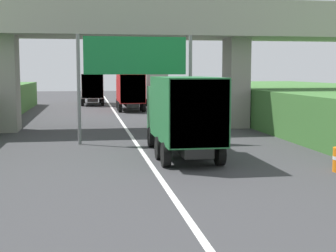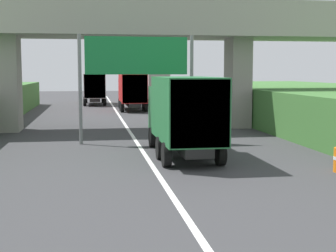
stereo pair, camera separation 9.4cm
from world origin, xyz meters
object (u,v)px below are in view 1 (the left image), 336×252
(truck_yellow, at_px, (153,87))
(car_white, at_px, (183,108))
(overhead_highway_sign, at_px, (135,63))
(truck_orange, at_px, (92,87))
(truck_green, at_px, (182,112))
(truck_red, at_px, (130,90))

(truck_yellow, relative_size, car_white, 1.78)
(truck_yellow, bearing_deg, car_white, -89.86)
(overhead_highway_sign, height_order, truck_yellow, overhead_highway_sign)
(truck_orange, distance_m, car_white, 19.71)
(truck_green, bearing_deg, truck_yellow, 84.58)
(truck_green, height_order, truck_yellow, same)
(truck_yellow, height_order, car_white, truck_yellow)
(overhead_highway_sign, xyz_separation_m, truck_orange, (-1.88, 30.43, -2.16))
(truck_orange, bearing_deg, truck_yellow, -11.15)
(truck_red, bearing_deg, car_white, -71.51)
(truck_orange, height_order, car_white, truck_orange)
(overhead_highway_sign, height_order, truck_orange, overhead_highway_sign)
(car_white, bearing_deg, truck_red, 108.49)
(overhead_highway_sign, xyz_separation_m, truck_red, (1.55, 21.64, -2.16))
(truck_green, relative_size, truck_orange, 1.00)
(truck_yellow, bearing_deg, truck_orange, 168.85)
(truck_orange, xyz_separation_m, truck_yellow, (6.64, -1.31, 0.00))
(truck_red, bearing_deg, overhead_highway_sign, -94.09)
(overhead_highway_sign, height_order, car_white, overhead_highway_sign)
(truck_yellow, xyz_separation_m, car_white, (0.04, -17.20, -1.08))
(overhead_highway_sign, distance_m, car_white, 13.25)
(truck_green, xyz_separation_m, car_white, (3.21, 16.25, -1.08))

